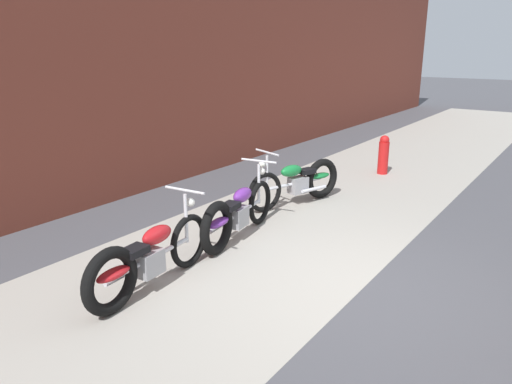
% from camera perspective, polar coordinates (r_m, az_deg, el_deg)
% --- Properties ---
extents(ground_plane, '(80.00, 80.00, 0.00)m').
position_cam_1_polar(ground_plane, '(5.75, 12.15, -11.27)').
color(ground_plane, '#47474C').
extents(sidewalk_slab, '(36.00, 3.50, 0.01)m').
position_cam_1_polar(sidewalk_slab, '(6.53, -2.16, -7.31)').
color(sidewalk_slab, '#9E998E').
rests_on(sidewalk_slab, ground).
extents(brick_building_wall, '(36.00, 0.50, 4.77)m').
position_cam_1_polar(brick_building_wall, '(8.52, -21.76, 13.74)').
color(brick_building_wall, brown).
rests_on(brick_building_wall, ground).
extents(motorcycle_red, '(2.01, 0.58, 1.03)m').
position_cam_1_polar(motorcycle_red, '(5.55, -13.05, -7.82)').
color(motorcycle_red, black).
rests_on(motorcycle_red, ground).
extents(motorcycle_purple, '(2.00, 0.60, 1.03)m').
position_cam_1_polar(motorcycle_purple, '(6.83, -2.53, -2.66)').
color(motorcycle_purple, black).
rests_on(motorcycle_purple, ground).
extents(motorcycle_green, '(1.94, 0.85, 1.03)m').
position_cam_1_polar(motorcycle_green, '(8.53, 5.35, 1.28)').
color(motorcycle_green, black).
rests_on(motorcycle_green, ground).
extents(fire_hydrant, '(0.22, 0.22, 0.84)m').
position_cam_1_polar(fire_hydrant, '(10.82, 14.73, 4.28)').
color(fire_hydrant, red).
rests_on(fire_hydrant, ground).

